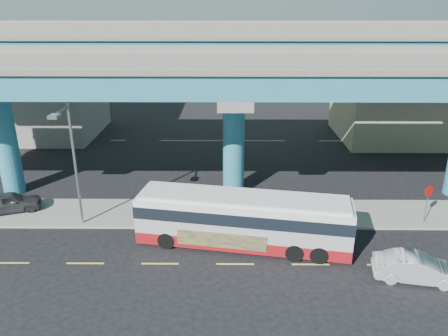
{
  "coord_description": "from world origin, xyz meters",
  "views": [
    {
      "loc": [
        -0.43,
        -20.13,
        13.06
      ],
      "look_at": [
        -0.63,
        4.0,
        3.83
      ],
      "focal_mm": 35.0,
      "sensor_mm": 36.0,
      "label": 1
    }
  ],
  "objects_px": {
    "sedan": "(417,268)",
    "street_lamp": "(70,151)",
    "parked_car": "(9,202)",
    "transit_bus": "(243,218)",
    "stop_sign": "(428,196)"
  },
  "relations": [
    {
      "from": "parked_car",
      "to": "street_lamp",
      "type": "xyz_separation_m",
      "value": [
        5.22,
        -2.1,
        4.27
      ]
    },
    {
      "from": "sedan",
      "to": "parked_car",
      "type": "bearing_deg",
      "value": 83.67
    },
    {
      "from": "street_lamp",
      "to": "parked_car",
      "type": "bearing_deg",
      "value": 158.12
    },
    {
      "from": "parked_car",
      "to": "stop_sign",
      "type": "xyz_separation_m",
      "value": [
        26.5,
        -1.36,
        1.15
      ]
    },
    {
      "from": "transit_bus",
      "to": "stop_sign",
      "type": "bearing_deg",
      "value": 22.22
    },
    {
      "from": "transit_bus",
      "to": "street_lamp",
      "type": "distance_m",
      "value": 10.63
    },
    {
      "from": "sedan",
      "to": "street_lamp",
      "type": "xyz_separation_m",
      "value": [
        -18.44,
        5.06,
        4.39
      ]
    },
    {
      "from": "transit_bus",
      "to": "parked_car",
      "type": "distance_m",
      "value": 15.64
    },
    {
      "from": "stop_sign",
      "to": "street_lamp",
      "type": "bearing_deg",
      "value": 174.81
    },
    {
      "from": "sedan",
      "to": "street_lamp",
      "type": "relative_size",
      "value": 0.58
    },
    {
      "from": "transit_bus",
      "to": "stop_sign",
      "type": "xyz_separation_m",
      "value": [
        11.36,
        2.48,
        0.28
      ]
    },
    {
      "from": "parked_car",
      "to": "transit_bus",
      "type": "bearing_deg",
      "value": -124.22
    },
    {
      "from": "street_lamp",
      "to": "transit_bus",
      "type": "bearing_deg",
      "value": -10.01
    },
    {
      "from": "transit_bus",
      "to": "street_lamp",
      "type": "relative_size",
      "value": 1.61
    },
    {
      "from": "sedan",
      "to": "street_lamp",
      "type": "bearing_deg",
      "value": 85.15
    }
  ]
}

